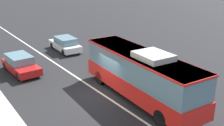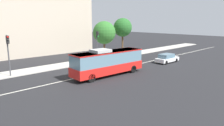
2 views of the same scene
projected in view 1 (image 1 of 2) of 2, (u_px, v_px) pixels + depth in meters
name	position (u px, v px, depth m)	size (l,w,h in m)	color
ground_plane	(101.00, 93.00, 19.12)	(160.00, 160.00, 0.00)	black
lane_centre_line	(101.00, 93.00, 19.12)	(76.00, 0.16, 0.01)	silver
transit_bus	(140.00, 73.00, 17.88)	(10.13, 3.09, 3.46)	red
sedan_red	(20.00, 64.00, 22.67)	(4.58, 2.01, 1.46)	#B21919
sedan_white	(65.00, 44.00, 28.43)	(4.56, 1.96, 1.46)	white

